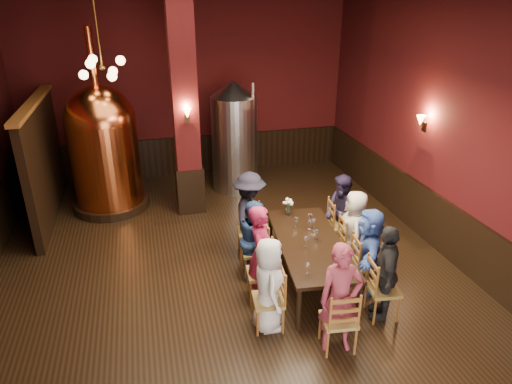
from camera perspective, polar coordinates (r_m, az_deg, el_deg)
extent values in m
plane|color=black|center=(7.87, -3.35, -10.50)|extent=(10.00, 10.00, 0.00)
cube|color=#430E0E|center=(11.66, -8.57, 12.81)|extent=(8.00, 0.02, 4.50)
cube|color=#430E0E|center=(8.51, 23.91, 6.93)|extent=(0.02, 10.00, 4.50)
cube|color=black|center=(9.09, 21.90, -3.65)|extent=(0.08, 9.90, 1.00)
cube|color=black|center=(12.07, -8.05, 4.60)|extent=(7.90, 0.08, 1.00)
cube|color=#430E0E|center=(9.49, -8.87, 10.27)|extent=(0.58, 0.58, 4.50)
cube|color=black|center=(10.32, -24.95, 3.31)|extent=(0.22, 3.50, 2.40)
cube|color=black|center=(7.42, 6.78, -6.38)|extent=(1.25, 2.49, 0.06)
cylinder|color=black|center=(6.62, 5.36, -14.43)|extent=(0.07, 0.07, 0.69)
cylinder|color=black|center=(6.85, 12.75, -13.49)|extent=(0.07, 0.07, 0.69)
cylinder|color=black|center=(8.48, 1.83, -4.98)|extent=(0.07, 0.07, 0.69)
cylinder|color=black|center=(8.66, 7.59, -4.53)|extent=(0.07, 0.07, 0.69)
imported|color=silver|center=(6.44, 1.57, -11.52)|extent=(0.51, 0.73, 1.41)
imported|color=maroon|center=(6.94, 0.63, -7.76)|extent=(0.59, 0.68, 1.59)
imported|color=navy|center=(7.56, -0.14, -5.88)|extent=(0.47, 0.72, 1.37)
imported|color=black|center=(8.09, -0.82, -2.87)|extent=(0.93, 1.17, 1.59)
imported|color=black|center=(6.87, 15.89, -9.65)|extent=(0.70, 0.94, 1.49)
imported|color=#3B5EB3|center=(7.40, 13.85, -7.08)|extent=(0.86, 1.39, 1.43)
imported|color=beige|center=(7.94, 12.14, -4.70)|extent=(0.62, 0.79, 1.42)
imported|color=#211A35|center=(8.49, 10.64, -2.56)|extent=(0.51, 0.76, 1.43)
imported|color=maroon|center=(6.15, 10.52, -13.00)|extent=(0.62, 0.45, 1.57)
cylinder|color=black|center=(10.68, -17.54, -1.33)|extent=(1.62, 1.62, 0.18)
cylinder|color=#D16230|center=(10.31, -18.22, 3.64)|extent=(1.63, 1.63, 1.80)
sphere|color=#D16230|center=(10.06, -18.87, 8.45)|extent=(1.44, 1.44, 1.44)
cylinder|color=#D16230|center=(9.83, -19.87, 15.52)|extent=(0.14, 0.14, 1.17)
cylinder|color=#B2B2B7|center=(10.82, -2.68, 6.01)|extent=(1.34, 1.34, 2.24)
cone|color=#B2B2B7|center=(10.50, -2.82, 12.79)|extent=(1.08, 1.08, 0.36)
cylinder|color=#B2B2B7|center=(10.50, -0.37, 6.75)|extent=(0.07, 0.07, 2.51)
cylinder|color=white|center=(8.19, 4.07, -2.30)|extent=(0.09, 0.09, 0.17)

